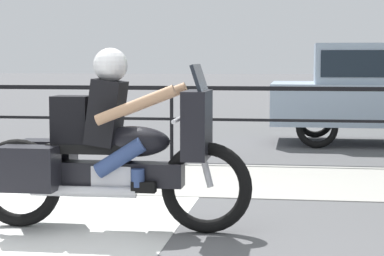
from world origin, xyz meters
name	(u,v)px	position (x,y,z in m)	size (l,w,h in m)	color
ground_plane	(60,248)	(0.00, 0.00, 0.00)	(120.00, 120.00, 0.00)	#565659
sidewalk_band	(148,177)	(0.00, 3.40, 0.01)	(44.00, 2.40, 0.01)	#A8A59E
fence_railing	(172,101)	(0.00, 5.09, 0.84)	(36.00, 0.05, 1.06)	black
motorcycle	(108,150)	(0.21, 0.65, 0.68)	(2.40, 0.76, 1.55)	black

